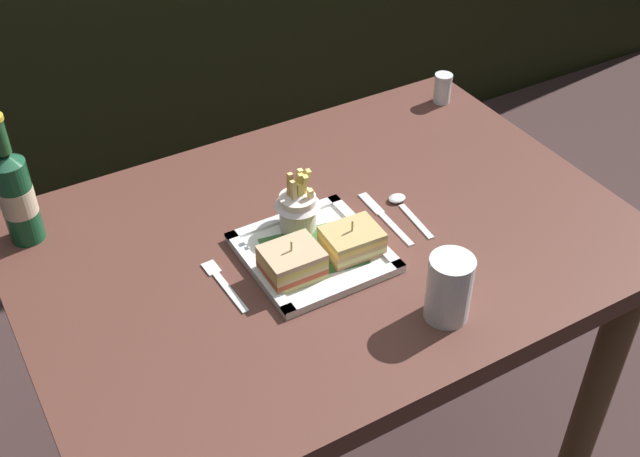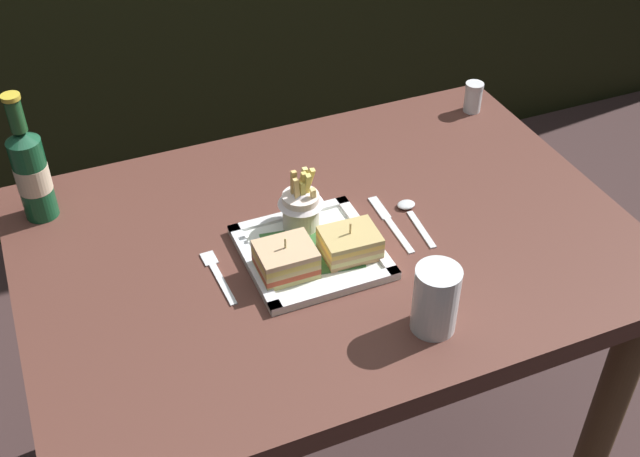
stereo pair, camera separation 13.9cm
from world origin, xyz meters
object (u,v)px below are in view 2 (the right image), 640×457
at_px(fork, 218,274).
at_px(spoon, 410,212).
at_px(sandwich_half_right, 350,243).
at_px(salt_shaker, 473,99).
at_px(square_plate, 311,252).
at_px(knife, 389,221).
at_px(beer_bottle, 31,171).
at_px(water_glass, 435,303).
at_px(dining_table, 328,282).
at_px(sandwich_half_left, 286,259).
at_px(fries_cup, 301,204).

xyz_separation_m(fork, spoon, (0.39, 0.02, 0.00)).
distance_m(sandwich_half_right, salt_shaker, 0.58).
height_order(square_plate, knife, square_plate).
xyz_separation_m(sandwich_half_right, beer_bottle, (-0.48, 0.34, 0.07)).
distance_m(water_glass, salt_shaker, 0.69).
xyz_separation_m(beer_bottle, spoon, (0.64, -0.27, -0.09)).
bearing_deg(fork, dining_table, 5.21).
height_order(sandwich_half_left, fries_cup, fries_cup).
bearing_deg(spoon, beer_bottle, 157.43).
xyz_separation_m(square_plate, fries_cup, (0.01, 0.07, 0.05)).
bearing_deg(fork, water_glass, -41.58).
distance_m(dining_table, knife, 0.17).
bearing_deg(knife, fork, -177.35).
distance_m(dining_table, water_glass, 0.32).
distance_m(square_plate, spoon, 0.22).
height_order(sandwich_half_left, fork, sandwich_half_left).
bearing_deg(beer_bottle, salt_shaker, 0.95).
height_order(beer_bottle, spoon, beer_bottle).
bearing_deg(fork, fries_cup, 17.83).
relative_size(square_plate, sandwich_half_right, 2.32).
distance_m(fork, salt_shaker, 0.75).
distance_m(water_glass, fork, 0.38).
distance_m(water_glass, knife, 0.28).
bearing_deg(fork, knife, 2.65).
height_order(dining_table, water_glass, water_glass).
relative_size(sandwich_half_left, sandwich_half_right, 0.96).
bearing_deg(water_glass, fries_cup, 108.59).
xyz_separation_m(dining_table, sandwich_half_right, (0.01, -0.07, 0.14)).
bearing_deg(fries_cup, square_plate, -97.67).
bearing_deg(knife, salt_shaker, 39.41).
height_order(sandwich_half_left, beer_bottle, beer_bottle).
bearing_deg(square_plate, beer_bottle, 144.25).
relative_size(fries_cup, knife, 0.67).
bearing_deg(spoon, knife, -170.91).
xyz_separation_m(sandwich_half_right, salt_shaker, (0.46, 0.35, -0.00)).
relative_size(dining_table, sandwich_half_right, 10.88).
height_order(sandwich_half_left, salt_shaker, sandwich_half_left).
bearing_deg(sandwich_half_left, salt_shaker, 31.21).
bearing_deg(beer_bottle, dining_table, -29.84).
bearing_deg(salt_shaker, fries_cup, -154.16).
distance_m(sandwich_half_right, spoon, 0.17).
relative_size(dining_table, fork, 7.60).
relative_size(square_plate, spoon, 1.66).
relative_size(beer_bottle, knife, 1.45).
xyz_separation_m(water_glass, knife, (0.06, 0.26, -0.05)).
relative_size(knife, spoon, 1.24).
height_order(sandwich_half_left, spoon, sandwich_half_left).
bearing_deg(water_glass, sandwich_half_right, 104.77).
bearing_deg(knife, sandwich_half_right, -150.31).
bearing_deg(water_glass, sandwich_half_left, 130.36).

